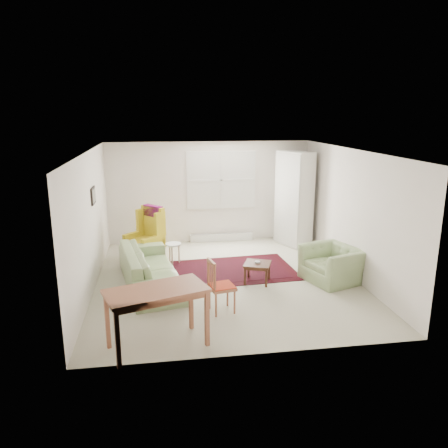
{
  "coord_description": "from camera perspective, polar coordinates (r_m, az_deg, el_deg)",
  "views": [
    {
      "loc": [
        -1.26,
        -7.92,
        3.18
      ],
      "look_at": [
        0.0,
        0.3,
        1.05
      ],
      "focal_mm": 35.0,
      "sensor_mm": 36.0,
      "label": 1
    }
  ],
  "objects": [
    {
      "name": "desk_chair",
      "position": [
        7.16,
        -0.28,
        -8.04
      ],
      "size": [
        0.47,
        0.47,
        0.9
      ],
      "primitive_type": null,
      "rotation": [
        0.0,
        0.0,
        1.78
      ],
      "color": "#A05F40",
      "rests_on": "ground"
    },
    {
      "name": "desk",
      "position": [
        6.21,
        -8.69,
        -12.09
      ],
      "size": [
        1.5,
        1.08,
        0.86
      ],
      "primitive_type": null,
      "rotation": [
        0.0,
        0.0,
        0.32
      ],
      "color": "#A05F40",
      "rests_on": "ground"
    },
    {
      "name": "coffee_table",
      "position": [
        8.45,
        4.36,
        -6.35
      ],
      "size": [
        0.63,
        0.63,
        0.39
      ],
      "primitive_type": null,
      "rotation": [
        0.0,
        0.0,
        -0.38
      ],
      "color": "#402113",
      "rests_on": "ground"
    },
    {
      "name": "rug",
      "position": [
        9.08,
        0.83,
        -6.04
      ],
      "size": [
        2.73,
        1.85,
        0.03
      ],
      "primitive_type": null,
      "rotation": [
        0.0,
        0.0,
        0.06
      ],
      "color": "black",
      "rests_on": "ground"
    },
    {
      "name": "cabinet",
      "position": [
        10.73,
        9.15,
        3.24
      ],
      "size": [
        0.8,
        1.03,
        2.29
      ],
      "primitive_type": null,
      "rotation": [
        0.0,
        0.0,
        0.4
      ],
      "color": "white",
      "rests_on": "ground"
    },
    {
      "name": "armchair",
      "position": [
        8.69,
        13.93,
        -4.71
      ],
      "size": [
        1.19,
        1.27,
        0.81
      ],
      "primitive_type": "imported",
      "rotation": [
        0.0,
        0.0,
        -1.24
      ],
      "color": "#8EA76F",
      "rests_on": "ground"
    },
    {
      "name": "wingback_chair",
      "position": [
        9.81,
        -10.44,
        -1.21
      ],
      "size": [
        0.98,
        0.98,
        1.17
      ],
      "primitive_type": null,
      "rotation": [
        0.0,
        0.0,
        -0.81
      ],
      "color": "gold",
      "rests_on": "ground"
    },
    {
      "name": "room",
      "position": [
        8.45,
        0.22,
        1.21
      ],
      "size": [
        5.04,
        5.54,
        2.51
      ],
      "color": "beige",
      "rests_on": "ground"
    },
    {
      "name": "sofa",
      "position": [
        8.31,
        -9.56,
        -4.79
      ],
      "size": [
        1.34,
        2.51,
        0.96
      ],
      "primitive_type": "imported",
      "rotation": [
        0.0,
        0.0,
        1.75
      ],
      "color": "#8EA76F",
      "rests_on": "ground"
    },
    {
      "name": "stool",
      "position": [
        9.51,
        -6.61,
        -3.82
      ],
      "size": [
        0.4,
        0.4,
        0.45
      ],
      "primitive_type": null,
      "rotation": [
        0.0,
        0.0,
        0.2
      ],
      "color": "white",
      "rests_on": "ground"
    }
  ]
}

